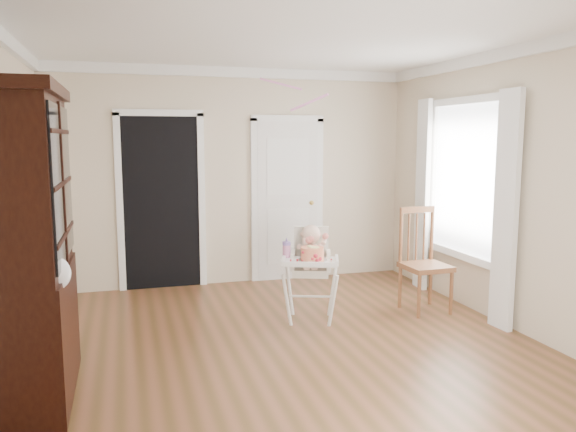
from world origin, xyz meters
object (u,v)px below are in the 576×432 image
object	(u,v)px
cake	(312,254)
china_cabinet	(28,245)
sippy_cup	(287,249)
dining_chair	(424,263)
high_chair	(311,263)

from	to	relation	value
cake	china_cabinet	distance (m)	2.54
sippy_cup	china_cabinet	xyz separation A→B (m)	(-2.17, -1.03, 0.35)
sippy_cup	dining_chair	world-z (taller)	dining_chair
cake	sippy_cup	distance (m)	0.29
cake	china_cabinet	xyz separation A→B (m)	(-2.37, -0.82, 0.37)
sippy_cup	china_cabinet	distance (m)	2.43
sippy_cup	china_cabinet	size ratio (longest dim) A/B	0.09
dining_chair	sippy_cup	bearing A→B (deg)	177.57
dining_chair	high_chair	bearing A→B (deg)	177.19
china_cabinet	dining_chair	size ratio (longest dim) A/B	2.00
high_chair	cake	distance (m)	0.26
china_cabinet	dining_chair	world-z (taller)	china_cabinet
cake	china_cabinet	size ratio (longest dim) A/B	0.13
high_chair	china_cabinet	world-z (taller)	china_cabinet
cake	sippy_cup	xyz separation A→B (m)	(-0.20, 0.21, 0.02)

